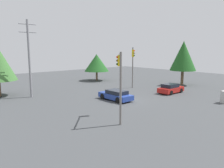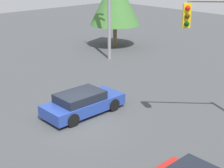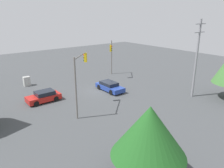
% 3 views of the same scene
% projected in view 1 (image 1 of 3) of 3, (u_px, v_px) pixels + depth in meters
% --- Properties ---
extents(ground_plane, '(80.00, 80.00, 0.00)m').
position_uv_depth(ground_plane, '(125.00, 100.00, 27.37)').
color(ground_plane, '#424447').
extents(sedan_blue, '(2.04, 4.62, 1.28)m').
position_uv_depth(sedan_blue, '(116.00, 95.00, 27.33)').
color(sedan_blue, '#233D93').
rests_on(sedan_blue, ground_plane).
extents(sedan_red, '(4.14, 2.01, 1.36)m').
position_uv_depth(sedan_red, '(171.00, 89.00, 31.75)').
color(sedan_red, red).
rests_on(sedan_red, ground_plane).
extents(traffic_signal_main, '(2.51, 2.84, 6.10)m').
position_uv_depth(traffic_signal_main, '(120.00, 74.00, 19.15)').
color(traffic_signal_main, slate).
rests_on(traffic_signal_main, ground_plane).
extents(traffic_signal_cross, '(3.34, 3.17, 6.63)m').
position_uv_depth(traffic_signal_cross, '(133.00, 61.00, 33.91)').
color(traffic_signal_cross, slate).
rests_on(traffic_signal_cross, ground_plane).
extents(utility_pole_tall, '(2.20, 0.28, 10.06)m').
position_uv_depth(utility_pole_tall, '(29.00, 57.00, 28.27)').
color(utility_pole_tall, gray).
rests_on(utility_pole_tall, ground_plane).
extents(tree_left, '(4.94, 4.94, 5.36)m').
position_uv_depth(tree_left, '(97.00, 63.00, 44.15)').
color(tree_left, brown).
rests_on(tree_left, ground_plane).
extents(tree_far, '(4.56, 4.56, 7.77)m').
position_uv_depth(tree_far, '(183.00, 56.00, 38.48)').
color(tree_far, brown).
rests_on(tree_far, ground_plane).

